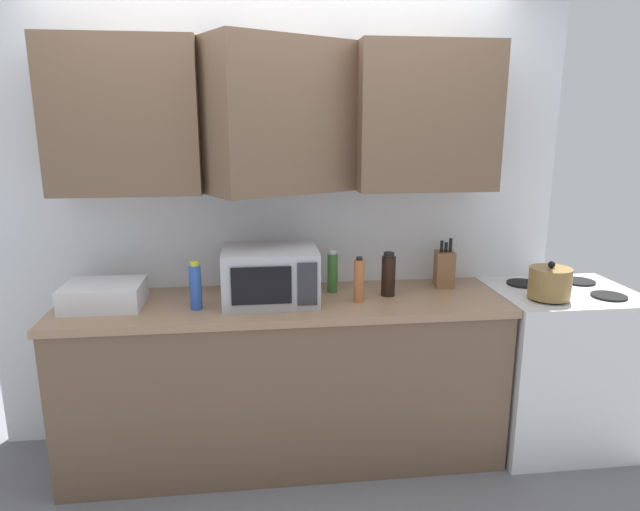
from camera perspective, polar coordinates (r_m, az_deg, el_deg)
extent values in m
cube|color=white|center=(3.12, -4.17, 4.31)|extent=(3.18, 0.06, 2.60)
cube|color=brown|center=(2.96, -19.45, 13.29)|extent=(0.73, 0.33, 0.75)
cube|color=brown|center=(2.86, -4.14, 14.02)|extent=(0.80, 0.64, 0.75)
cube|color=brown|center=(3.03, 10.77, 13.80)|extent=(0.73, 0.33, 0.75)
cube|color=brown|center=(3.08, -3.59, -12.93)|extent=(2.28, 0.60, 0.86)
cube|color=#9E7A5B|center=(2.90, -3.72, -4.95)|extent=(2.31, 0.63, 0.04)
cube|color=silver|center=(3.48, 23.15, -10.45)|extent=(0.76, 0.64, 0.90)
cylinder|color=black|center=(3.13, 22.47, -4.11)|extent=(0.18, 0.18, 0.01)
cylinder|color=black|center=(3.31, 27.63, -3.73)|extent=(0.18, 0.18, 0.01)
cylinder|color=black|center=(3.36, 20.18, -2.72)|extent=(0.18, 0.18, 0.01)
cylinder|color=black|center=(3.53, 25.12, -2.44)|extent=(0.18, 0.18, 0.01)
cylinder|color=olive|center=(3.10, 22.61, -2.61)|extent=(0.21, 0.21, 0.16)
sphere|color=black|center=(3.08, 22.77, -0.87)|extent=(0.04, 0.04, 0.04)
cube|color=#B7B7BC|center=(2.84, -5.15, -2.03)|extent=(0.48, 0.36, 0.28)
cube|color=black|center=(2.66, -6.06, -3.12)|extent=(0.29, 0.01, 0.18)
cube|color=#2D2D33|center=(2.67, -1.31, -2.98)|extent=(0.10, 0.01, 0.21)
cube|color=silver|center=(2.98, -21.38, -3.80)|extent=(0.38, 0.30, 0.12)
cube|color=brown|center=(3.18, 12.69, -1.37)|extent=(0.12, 0.13, 0.20)
cylinder|color=black|center=(3.13, 12.44, 0.92)|extent=(0.02, 0.02, 0.07)
cylinder|color=black|center=(3.14, 12.87, 0.83)|extent=(0.02, 0.02, 0.05)
cylinder|color=black|center=(3.15, 13.31, 1.05)|extent=(0.02, 0.02, 0.08)
cylinder|color=black|center=(2.96, 7.06, -2.12)|extent=(0.07, 0.07, 0.21)
cylinder|color=black|center=(2.93, 7.12, 0.11)|extent=(0.06, 0.06, 0.02)
cylinder|color=#BC6638|center=(2.84, 4.04, -2.64)|extent=(0.05, 0.05, 0.22)
cylinder|color=black|center=(2.81, 4.08, -0.31)|extent=(0.03, 0.03, 0.02)
cylinder|color=#386B2D|center=(2.99, 1.30, -1.83)|extent=(0.06, 0.06, 0.21)
cylinder|color=silver|center=(2.96, 1.31, 0.32)|extent=(0.03, 0.03, 0.02)
cylinder|color=#2D56B7|center=(2.79, -12.71, -3.24)|extent=(0.06, 0.06, 0.22)
cylinder|color=yellow|center=(2.75, -12.84, -0.83)|extent=(0.04, 0.04, 0.02)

